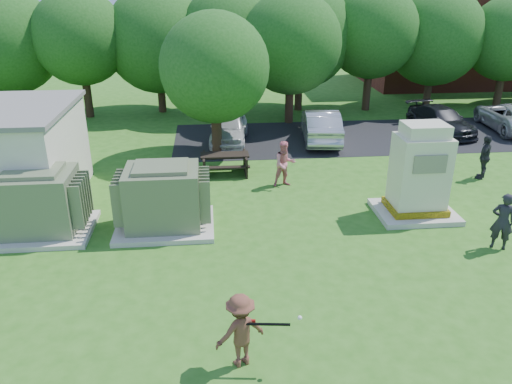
{
  "coord_description": "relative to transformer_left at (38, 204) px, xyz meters",
  "views": [
    {
      "loc": [
        -1.32,
        -9.63,
        7.13
      ],
      "look_at": [
        0.0,
        4.0,
        1.3
      ],
      "focal_mm": 35.0,
      "sensor_mm": 36.0,
      "label": 1
    }
  ],
  "objects": [
    {
      "name": "ground",
      "position": [
        6.5,
        -4.5,
        -0.97
      ],
      "size": [
        120.0,
        120.0,
        0.0
      ],
      "primitive_type": "plane",
      "color": "#2D6619",
      "rests_on": "ground"
    },
    {
      "name": "brick_building",
      "position": [
        24.5,
        22.5,
        3.03
      ],
      "size": [
        15.0,
        8.0,
        8.0
      ],
      "primitive_type": "cube",
      "color": "maroon",
      "rests_on": "ground"
    },
    {
      "name": "parking_strip",
      "position": [
        13.5,
        9.0,
        -0.96
      ],
      "size": [
        20.0,
        6.0,
        0.01
      ],
      "primitive_type": "cube",
      "color": "#232326",
      "rests_on": "ground"
    },
    {
      "name": "transformer_left",
      "position": [
        0.0,
        0.0,
        0.0
      ],
      "size": [
        3.0,
        2.4,
        2.07
      ],
      "color": "beige",
      "rests_on": "ground"
    },
    {
      "name": "transformer_right",
      "position": [
        3.7,
        0.0,
        0.0
      ],
      "size": [
        3.0,
        2.4,
        2.07
      ],
      "color": "beige",
      "rests_on": "ground"
    },
    {
      "name": "generator_cabinet",
      "position": [
        11.81,
        0.17,
        0.38
      ],
      "size": [
        2.53,
        2.07,
        3.08
      ],
      "color": "beige",
      "rests_on": "ground"
    },
    {
      "name": "picnic_table",
      "position": [
        5.75,
        4.56,
        -0.46
      ],
      "size": [
        1.9,
        1.42,
        0.81
      ],
      "color": "black",
      "rests_on": "ground"
    },
    {
      "name": "batter",
      "position": [
        5.64,
        -6.21,
        -0.17
      ],
      "size": [
        1.18,
        0.93,
        1.6
      ],
      "primitive_type": "imported",
      "rotation": [
        0.0,
        0.0,
        3.51
      ],
      "color": "brown",
      "rests_on": "ground"
    },
    {
      "name": "person_by_generator",
      "position": [
        13.34,
        -2.23,
        -0.12
      ],
      "size": [
        0.74,
        0.64,
        1.7
      ],
      "primitive_type": "imported",
      "rotation": [
        0.0,
        0.0,
        2.69
      ],
      "color": "black",
      "rests_on": "ground"
    },
    {
      "name": "person_at_picnic",
      "position": [
        7.91,
        3.05,
        -0.11
      ],
      "size": [
        0.95,
        0.8,
        1.73
      ],
      "primitive_type": "imported",
      "rotation": [
        0.0,
        0.0,
        0.19
      ],
      "color": "#D9737E",
      "rests_on": "ground"
    },
    {
      "name": "person_walking_right",
      "position": [
        15.69,
        3.08,
        -0.11
      ],
      "size": [
        0.99,
        1.04,
        1.73
      ],
      "primitive_type": "imported",
      "rotation": [
        0.0,
        0.0,
        3.98
      ],
      "color": "#26272B",
      "rests_on": "ground"
    },
    {
      "name": "car_white",
      "position": [
        6.12,
        8.76,
        -0.28
      ],
      "size": [
        2.14,
        4.23,
        1.38
      ],
      "primitive_type": "imported",
      "rotation": [
        0.0,
        0.0,
        -0.13
      ],
      "color": "silver",
      "rests_on": "ground"
    },
    {
      "name": "car_silver_a",
      "position": [
        10.48,
        8.56,
        -0.21
      ],
      "size": [
        2.11,
        4.76,
        1.52
      ],
      "primitive_type": "imported",
      "rotation": [
        0.0,
        0.0,
        3.03
      ],
      "color": "#ABAAAF",
      "rests_on": "ground"
    },
    {
      "name": "car_dark",
      "position": [
        16.8,
        9.32,
        -0.33
      ],
      "size": [
        2.55,
        4.64,
        1.27
      ],
      "primitive_type": "imported",
      "rotation": [
        0.0,
        0.0,
        0.18
      ],
      "color": "black",
      "rests_on": "ground"
    },
    {
      "name": "car_silver_b",
      "position": [
        20.6,
        9.55,
        -0.29
      ],
      "size": [
        2.67,
        5.07,
        1.36
      ],
      "primitive_type": "imported",
      "rotation": [
        0.0,
        0.0,
        3.06
      ],
      "color": "silver",
      "rests_on": "ground"
    },
    {
      "name": "batting_equipment",
      "position": [
        6.19,
        -6.37,
        0.11
      ],
      "size": [
        1.1,
        0.29,
        0.23
      ],
      "color": "black",
      "rests_on": "ground"
    },
    {
      "name": "tree_row",
      "position": [
        8.25,
        14.0,
        3.18
      ],
      "size": [
        41.3,
        13.3,
        7.3
      ],
      "color": "#47301E",
      "rests_on": "ground"
    }
  ]
}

